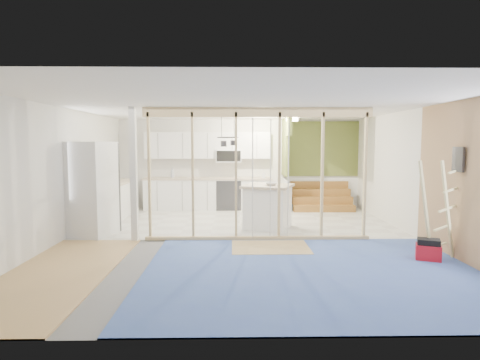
{
  "coord_description": "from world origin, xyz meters",
  "views": [
    {
      "loc": [
        -0.18,
        -7.75,
        1.9
      ],
      "look_at": [
        -0.03,
        0.6,
        1.14
      ],
      "focal_mm": 30.0,
      "sensor_mm": 36.0,
      "label": 1
    }
  ],
  "objects_px": {
    "island": "(268,207)",
    "ladder": "(439,210)",
    "fridge": "(90,189)",
    "toolbox": "(428,250)"
  },
  "relations": [
    {
      "from": "island",
      "to": "ladder",
      "type": "xyz_separation_m",
      "value": [
        2.58,
        -2.46,
        0.34
      ]
    },
    {
      "from": "fridge",
      "to": "ladder",
      "type": "distance_m",
      "value": 6.54
    },
    {
      "from": "fridge",
      "to": "ladder",
      "type": "relative_size",
      "value": 1.2
    },
    {
      "from": "fridge",
      "to": "island",
      "type": "bearing_deg",
      "value": 24.66
    },
    {
      "from": "fridge",
      "to": "ladder",
      "type": "bearing_deg",
      "value": -1.39
    },
    {
      "from": "fridge",
      "to": "island",
      "type": "height_order",
      "value": "fridge"
    },
    {
      "from": "fridge",
      "to": "ladder",
      "type": "height_order",
      "value": "fridge"
    },
    {
      "from": "fridge",
      "to": "island",
      "type": "xyz_separation_m",
      "value": [
        3.7,
        0.65,
        -0.48
      ]
    },
    {
      "from": "ladder",
      "to": "fridge",
      "type": "bearing_deg",
      "value": 142.02
    },
    {
      "from": "toolbox",
      "to": "ladder",
      "type": "xyz_separation_m",
      "value": [
        0.18,
        0.06,
        0.66
      ]
    }
  ]
}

